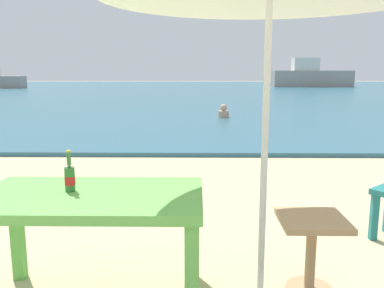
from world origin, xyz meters
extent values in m
cube|color=#2D6075|center=(0.00, 30.00, 0.04)|extent=(120.00, 50.00, 0.08)
cube|color=#60B24C|center=(-1.19, 0.36, 0.73)|extent=(1.40, 0.80, 0.06)
cube|color=#60B24C|center=(-0.55, 0.02, 0.35)|extent=(0.08, 0.08, 0.70)
cube|color=#60B24C|center=(-1.83, 0.70, 0.35)|extent=(0.08, 0.08, 0.70)
cube|color=#60B24C|center=(-0.55, 0.70, 0.35)|extent=(0.08, 0.08, 0.70)
cylinder|color=#2D662D|center=(-1.33, 0.41, 0.84)|extent=(0.06, 0.06, 0.16)
cone|color=#2D662D|center=(-1.33, 0.41, 0.92)|extent=(0.06, 0.06, 0.03)
cylinder|color=#2D662D|center=(-1.33, 0.41, 0.97)|extent=(0.03, 0.03, 0.09)
cylinder|color=red|center=(-1.33, 0.41, 0.83)|extent=(0.07, 0.07, 0.05)
cylinder|color=gold|center=(-1.33, 0.41, 1.02)|extent=(0.03, 0.03, 0.01)
cylinder|color=silver|center=(-0.10, 0.47, 1.15)|extent=(0.04, 0.04, 2.30)
cube|color=tan|center=(0.25, 0.55, 0.52)|extent=(0.44, 0.44, 0.04)
cylinder|color=tan|center=(0.25, 0.55, 0.25)|extent=(0.07, 0.07, 0.50)
cube|color=#237275|center=(1.07, 1.45, 0.21)|extent=(0.06, 0.06, 0.42)
cylinder|color=tan|center=(0.28, 10.63, 0.18)|extent=(0.34, 0.34, 0.20)
sphere|color=tan|center=(0.28, 10.63, 0.39)|extent=(0.21, 0.21, 0.21)
cube|color=gray|center=(9.90, 35.79, 0.81)|extent=(7.11, 1.94, 1.45)
cube|color=silver|center=(9.25, 35.79, 2.10)|extent=(2.26, 1.45, 1.13)
camera|label=1|loc=(-0.52, -2.07, 1.51)|focal=38.11mm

